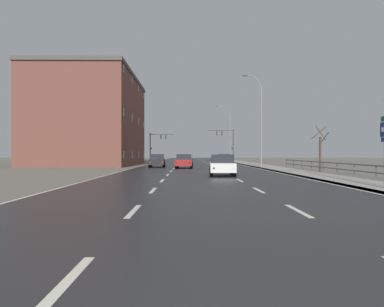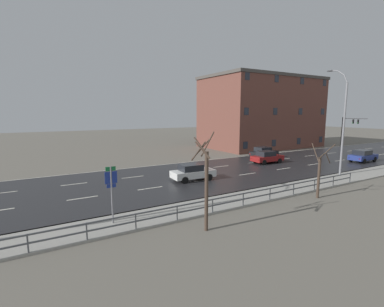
{
  "view_description": "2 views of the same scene",
  "coord_description": "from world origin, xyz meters",
  "px_view_note": "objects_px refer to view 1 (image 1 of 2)",
  "views": [
    {
      "loc": [
        -0.8,
        -2.25,
        1.65
      ],
      "look_at": [
        -0.03,
        60.59,
        1.63
      ],
      "focal_mm": 31.91,
      "sensor_mm": 36.0,
      "label": 1
    },
    {
      "loc": [
        23.58,
        9.92,
        6.37
      ],
      "look_at": [
        0.0,
        23.64,
        2.29
      ],
      "focal_mm": 25.68,
      "sensor_mm": 36.0,
      "label": 2
    }
  ],
  "objects_px": {
    "car_near_right": "(157,161)",
    "brick_building": "(92,121)",
    "car_distant": "(184,161)",
    "car_far_right": "(224,159)",
    "street_lamp_distant": "(229,134)",
    "traffic_signal_right": "(227,140)",
    "street_lamp_midground": "(260,122)",
    "traffic_signal_left": "(156,142)",
    "car_far_left": "(222,165)"
  },
  "relations": [
    {
      "from": "street_lamp_distant",
      "to": "car_near_right",
      "type": "height_order",
      "value": "street_lamp_distant"
    },
    {
      "from": "car_distant",
      "to": "car_far_right",
      "type": "distance_m",
      "value": 12.77
    },
    {
      "from": "car_far_left",
      "to": "car_near_right",
      "type": "distance_m",
      "value": 16.4
    },
    {
      "from": "car_near_right",
      "to": "brick_building",
      "type": "height_order",
      "value": "brick_building"
    },
    {
      "from": "street_lamp_distant",
      "to": "traffic_signal_left",
      "type": "height_order",
      "value": "street_lamp_distant"
    },
    {
      "from": "street_lamp_distant",
      "to": "car_distant",
      "type": "relative_size",
      "value": 2.68
    },
    {
      "from": "car_far_left",
      "to": "car_distant",
      "type": "xyz_separation_m",
      "value": [
        -2.91,
        12.61,
        0.0
      ]
    },
    {
      "from": "traffic_signal_left",
      "to": "car_far_left",
      "type": "bearing_deg",
      "value": -77.85
    },
    {
      "from": "street_lamp_distant",
      "to": "car_far_left",
      "type": "height_order",
      "value": "street_lamp_distant"
    },
    {
      "from": "street_lamp_midground",
      "to": "traffic_signal_right",
      "type": "relative_size",
      "value": 1.69
    },
    {
      "from": "street_lamp_midground",
      "to": "brick_building",
      "type": "relative_size",
      "value": 0.5
    },
    {
      "from": "car_far_right",
      "to": "brick_building",
      "type": "height_order",
      "value": "brick_building"
    },
    {
      "from": "car_far_left",
      "to": "car_distant",
      "type": "relative_size",
      "value": 1.0
    },
    {
      "from": "car_distant",
      "to": "brick_building",
      "type": "xyz_separation_m",
      "value": [
        -13.49,
        11.87,
        5.6
      ]
    },
    {
      "from": "car_near_right",
      "to": "brick_building",
      "type": "distance_m",
      "value": 14.92
    },
    {
      "from": "street_lamp_distant",
      "to": "car_distant",
      "type": "xyz_separation_m",
      "value": [
        -8.6,
        -30.07,
        -4.62
      ]
    },
    {
      "from": "traffic_signal_right",
      "to": "brick_building",
      "type": "relative_size",
      "value": 0.3
    },
    {
      "from": "car_far_left",
      "to": "car_distant",
      "type": "distance_m",
      "value": 12.94
    },
    {
      "from": "traffic_signal_right",
      "to": "car_near_right",
      "type": "height_order",
      "value": "traffic_signal_right"
    },
    {
      "from": "car_far_left",
      "to": "car_distant",
      "type": "bearing_deg",
      "value": 105.77
    },
    {
      "from": "traffic_signal_left",
      "to": "car_far_left",
      "type": "height_order",
      "value": "traffic_signal_left"
    },
    {
      "from": "traffic_signal_right",
      "to": "car_distant",
      "type": "relative_size",
      "value": 1.51
    },
    {
      "from": "street_lamp_midground",
      "to": "car_near_right",
      "type": "height_order",
      "value": "street_lamp_midground"
    },
    {
      "from": "traffic_signal_right",
      "to": "car_near_right",
      "type": "bearing_deg",
      "value": -114.04
    },
    {
      "from": "street_lamp_distant",
      "to": "traffic_signal_right",
      "type": "distance_m",
      "value": 2.79
    },
    {
      "from": "car_far_left",
      "to": "brick_building",
      "type": "height_order",
      "value": "brick_building"
    },
    {
      "from": "street_lamp_midground",
      "to": "car_far_left",
      "type": "relative_size",
      "value": 2.55
    },
    {
      "from": "car_far_left",
      "to": "car_near_right",
      "type": "relative_size",
      "value": 1.01
    },
    {
      "from": "street_lamp_midground",
      "to": "car_near_right",
      "type": "xyz_separation_m",
      "value": [
        -11.89,
        1.31,
        -4.44
      ]
    },
    {
      "from": "street_lamp_midground",
      "to": "street_lamp_distant",
      "type": "distance_m",
      "value": 28.78
    },
    {
      "from": "car_near_right",
      "to": "brick_building",
      "type": "xyz_separation_m",
      "value": [
        -10.26,
        9.27,
        5.6
      ]
    },
    {
      "from": "street_lamp_midground",
      "to": "street_lamp_distant",
      "type": "height_order",
      "value": "street_lamp_distant"
    },
    {
      "from": "car_far_left",
      "to": "car_far_right",
      "type": "height_order",
      "value": "same"
    },
    {
      "from": "traffic_signal_right",
      "to": "traffic_signal_left",
      "type": "distance_m",
      "value": 13.52
    },
    {
      "from": "street_lamp_distant",
      "to": "traffic_signal_left",
      "type": "xyz_separation_m",
      "value": [
        -14.15,
        -3.39,
        -1.64
      ]
    },
    {
      "from": "car_far_right",
      "to": "car_near_right",
      "type": "xyz_separation_m",
      "value": [
        -8.77,
        -8.9,
        0.0
      ]
    },
    {
      "from": "car_far_right",
      "to": "brick_building",
      "type": "distance_m",
      "value": 19.84
    },
    {
      "from": "street_lamp_distant",
      "to": "brick_building",
      "type": "distance_m",
      "value": 28.63
    },
    {
      "from": "car_distant",
      "to": "brick_building",
      "type": "relative_size",
      "value": 0.2
    },
    {
      "from": "street_lamp_midground",
      "to": "car_distant",
      "type": "relative_size",
      "value": 2.56
    },
    {
      "from": "car_distant",
      "to": "car_far_right",
      "type": "relative_size",
      "value": 1.01
    },
    {
      "from": "traffic_signal_left",
      "to": "car_near_right",
      "type": "xyz_separation_m",
      "value": [
        2.33,
        -24.07,
        -2.98
      ]
    },
    {
      "from": "traffic_signal_right",
      "to": "street_lamp_midground",
      "type": "bearing_deg",
      "value": -88.39
    },
    {
      "from": "traffic_signal_left",
      "to": "street_lamp_midground",
      "type": "bearing_deg",
      "value": -60.75
    },
    {
      "from": "street_lamp_distant",
      "to": "car_far_left",
      "type": "distance_m",
      "value": 43.3
    },
    {
      "from": "traffic_signal_left",
      "to": "car_near_right",
      "type": "height_order",
      "value": "traffic_signal_left"
    },
    {
      "from": "car_far_right",
      "to": "street_lamp_midground",
      "type": "bearing_deg",
      "value": -73.69
    },
    {
      "from": "traffic_signal_left",
      "to": "brick_building",
      "type": "bearing_deg",
      "value": -118.19
    },
    {
      "from": "traffic_signal_left",
      "to": "street_lamp_distant",
      "type": "bearing_deg",
      "value": 13.48
    },
    {
      "from": "street_lamp_distant",
      "to": "car_far_left",
      "type": "xyz_separation_m",
      "value": [
        -5.69,
        -42.68,
        -4.62
      ]
    }
  ]
}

